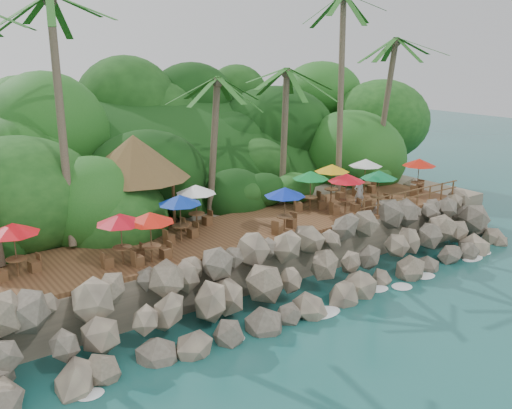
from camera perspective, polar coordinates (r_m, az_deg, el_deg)
ground at (r=25.51m, az=8.02°, el=-10.38°), size 140.00×140.00×0.00m
land_base at (r=37.52m, az=-8.95°, el=-0.09°), size 32.00×25.20×2.10m
jungle_hill at (r=44.41m, az=-13.30°, el=0.76°), size 44.80×28.00×15.40m
seawall at (r=26.38m, az=5.11°, el=-6.63°), size 29.00×4.00×2.30m
terrace at (r=28.96m, az=0.00°, el=-2.29°), size 26.00×5.00×0.20m
jungle_foliage at (r=36.97m, az=-8.18°, el=-2.00°), size 44.00×16.00×12.00m
foam_line at (r=25.69m, az=7.56°, el=-10.09°), size 25.20×0.80×0.06m
palms at (r=30.27m, az=-2.30°, el=17.04°), size 30.48×7.18×13.01m
palapa at (r=29.07m, az=-12.22°, el=4.74°), size 5.61×5.61×4.60m
dining_clusters at (r=28.80m, az=1.86°, el=1.63°), size 25.43×5.09×2.22m
railing at (r=33.29m, az=15.43°, el=0.81°), size 8.30×0.10×1.00m
waiter at (r=32.50m, az=10.37°, el=1.17°), size 0.70×0.58×1.66m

